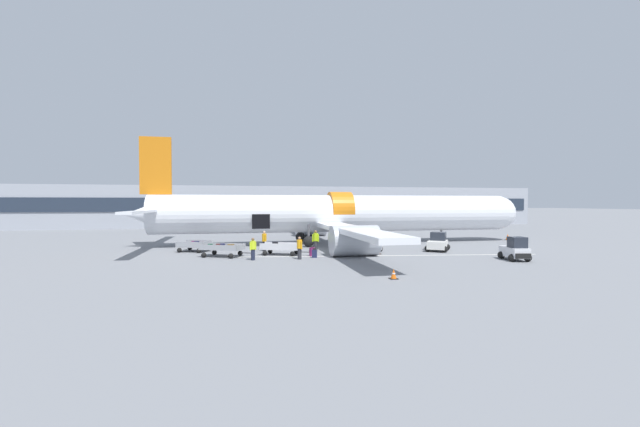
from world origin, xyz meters
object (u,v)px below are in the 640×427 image
airplane (335,215)px  baggage_tug_rear (368,243)px  baggage_cart_empty (195,246)px  ground_crew_loader_a (253,248)px  ground_crew_loader_b (264,240)px  baggage_tug_mid (438,243)px  ground_crew_driver (316,240)px  baggage_cart_queued (223,250)px  ground_crew_supervisor (300,247)px  suitcase_on_tarmac_upright (314,254)px  baggage_tug_lead (515,251)px  baggage_cart_loading (282,249)px  suitcase_on_tarmac_spare (312,252)px

airplane → baggage_tug_rear: size_ratio=14.27×
baggage_tug_rear → baggage_cart_empty: (-14.99, 2.60, -0.26)m
ground_crew_loader_a → ground_crew_loader_b: ground_crew_loader_b is taller
baggage_tug_mid → ground_crew_loader_b: 15.37m
airplane → ground_crew_driver: airplane is taller
baggage_tug_rear → baggage_cart_queued: (-12.44, -1.25, -0.17)m
baggage_tug_mid → baggage_cart_empty: bearing=169.8°
ground_crew_loader_a → ground_crew_driver: 7.12m
ground_crew_loader_a → ground_crew_supervisor: 3.46m
baggage_tug_rear → ground_crew_loader_a: baggage_tug_rear is taller
baggage_tug_mid → ground_crew_supervisor: size_ratio=1.81×
suitcase_on_tarmac_upright → baggage_tug_lead: bearing=-17.0°
baggage_cart_loading → ground_crew_loader_a: ground_crew_loader_a is taller
baggage_cart_loading → suitcase_on_tarmac_upright: size_ratio=5.60×
baggage_cart_queued → ground_crew_loader_a: ground_crew_loader_a is taller
baggage_cart_empty → ground_crew_loader_b: bearing=-8.2°
baggage_tug_mid → baggage_cart_empty: baggage_tug_mid is taller
airplane → ground_crew_loader_b: bearing=-147.1°
baggage_cart_loading → baggage_cart_empty: (-7.18, 3.76, -0.03)m
suitcase_on_tarmac_upright → suitcase_on_tarmac_spare: (-0.01, 0.92, 0.03)m
baggage_tug_mid → ground_crew_loader_b: (-15.09, 2.94, 0.23)m
airplane → baggage_tug_lead: (10.20, -14.33, -2.29)m
baggage_tug_mid → ground_crew_loader_a: (-16.25, -2.46, 0.18)m
ground_crew_supervisor → baggage_tug_mid: bearing=12.0°
baggage_cart_queued → baggage_cart_empty: bearing=123.6°
baggage_tug_lead → ground_crew_loader_b: ground_crew_loader_b is taller
ground_crew_supervisor → suitcase_on_tarmac_spare: bearing=51.1°
ground_crew_loader_b → suitcase_on_tarmac_upright: ground_crew_loader_b is taller
baggage_tug_lead → baggage_cart_empty: size_ratio=0.71×
baggage_cart_queued → ground_crew_loader_b: size_ratio=2.34×
baggage_tug_mid → ground_crew_supervisor: 13.10m
baggage_tug_mid → ground_crew_driver: bearing=169.6°
baggage_cart_empty → ground_crew_loader_a: size_ratio=2.14×
baggage_cart_queued → ground_crew_driver: 8.09m
ground_crew_driver → baggage_tug_lead: bearing=-32.1°
ground_crew_loader_b → suitcase_on_tarmac_spare: ground_crew_loader_b is taller
baggage_cart_queued → ground_crew_loader_b: ground_crew_loader_b is taller
baggage_tug_rear → baggage_cart_loading: bearing=-171.6°
airplane → baggage_tug_mid: (7.46, -7.88, -2.31)m
ground_crew_supervisor → suitcase_on_tarmac_upright: 1.53m
baggage_tug_lead → baggage_cart_queued: bearing=163.2°
baggage_cart_empty → airplane: bearing=16.7°
ground_crew_driver → baggage_cart_loading: bearing=-149.0°
baggage_cart_loading → suitcase_on_tarmac_upright: (2.32, -2.13, -0.18)m
baggage_tug_mid → ground_crew_driver: size_ratio=1.69×
baggage_tug_lead → baggage_cart_empty: (-23.79, 10.25, -0.25)m
baggage_tug_rear → suitcase_on_tarmac_spare: baggage_tug_rear is taller
ground_crew_driver → suitcase_on_tarmac_upright: 4.20m
baggage_cart_empty → suitcase_on_tarmac_upright: (9.50, -5.89, -0.15)m
airplane → baggage_cart_loading: airplane is taller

